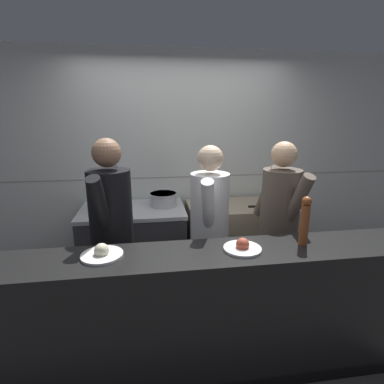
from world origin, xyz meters
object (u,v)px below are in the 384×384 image
object	(u,v)px
sauce_pot	(163,199)
chefs_knife	(263,206)
chef_head_cook	(112,231)
stock_pot	(105,200)
oven_range	(135,246)
plated_dish_appetiser	(242,247)
chef_sous	(209,228)
plated_dish_main	(102,253)
chef_line	(279,223)
pepper_mill	(305,220)

from	to	relation	value
sauce_pot	chefs_knife	distance (m)	1.11
chefs_knife	chef_head_cook	xyz separation A→B (m)	(-1.56, -0.65, 0.06)
stock_pot	sauce_pot	xyz separation A→B (m)	(0.61, 0.07, -0.03)
stock_pot	oven_range	bearing A→B (deg)	2.83
plated_dish_appetiser	chef_sous	size ratio (longest dim) A/B	0.16
oven_range	chef_head_cook	xyz separation A→B (m)	(-0.13, -0.77, 0.50)
sauce_pot	chef_sous	xyz separation A→B (m)	(0.36, -0.78, -0.06)
sauce_pot	plated_dish_appetiser	world-z (taller)	plated_dish_appetiser
chefs_knife	oven_range	bearing A→B (deg)	175.01
stock_pot	plated_dish_main	bearing A→B (deg)	-83.73
sauce_pot	oven_range	bearing A→B (deg)	-170.49
oven_range	sauce_pot	world-z (taller)	sauce_pot
chef_line	sauce_pot	bearing A→B (deg)	126.90
chef_line	stock_pot	bearing A→B (deg)	141.25
pepper_mill	chef_line	xyz separation A→B (m)	(0.08, 0.56, -0.24)
plated_dish_main	sauce_pot	bearing A→B (deg)	70.55
chef_sous	chef_line	bearing A→B (deg)	13.82
chef_sous	chef_line	size ratio (longest dim) A/B	0.99
pepper_mill	chef_sous	world-z (taller)	chef_sous
chef_head_cook	chefs_knife	bearing A→B (deg)	33.75
plated_dish_main	chef_head_cook	size ratio (longest dim) A/B	0.16
plated_dish_main	pepper_mill	bearing A→B (deg)	-0.83
stock_pot	pepper_mill	distance (m)	2.02
sauce_pot	chef_sous	size ratio (longest dim) A/B	0.19
plated_dish_main	chef_sous	xyz separation A→B (m)	(0.84, 0.56, -0.09)
stock_pot	plated_dish_appetiser	world-z (taller)	stock_pot
oven_range	sauce_pot	distance (m)	0.63
oven_range	chef_line	xyz separation A→B (m)	(1.34, -0.74, 0.48)
oven_range	chef_line	size ratio (longest dim) A/B	0.67
pepper_mill	chefs_knife	bearing A→B (deg)	82.02
chef_sous	chef_line	world-z (taller)	chef_line
chef_head_cook	chef_line	size ratio (longest dim) A/B	1.03
stock_pot	chefs_knife	distance (m)	1.71
oven_range	chef_line	distance (m)	1.60
plated_dish_appetiser	oven_range	bearing A→B (deg)	121.27
plated_dish_main	plated_dish_appetiser	bearing A→B (deg)	-2.51
stock_pot	chefs_knife	size ratio (longest dim) A/B	0.66
plated_dish_appetiser	chef_head_cook	xyz separation A→B (m)	(-0.94, 0.56, -0.05)
plated_dish_main	chef_head_cook	distance (m)	0.52
sauce_pot	plated_dish_main	xyz separation A→B (m)	(-0.47, -1.34, 0.03)
oven_range	stock_pot	size ratio (longest dim) A/B	4.26
chef_head_cook	chef_line	bearing A→B (deg)	12.24
chef_sous	oven_range	bearing A→B (deg)	149.59
sauce_pot	chef_head_cook	xyz separation A→B (m)	(-0.47, -0.83, -0.02)
oven_range	chefs_knife	bearing A→B (deg)	-4.99
chefs_knife	plated_dish_appetiser	bearing A→B (deg)	-117.25
stock_pot	plated_dish_appetiser	distance (m)	1.70
sauce_pot	plated_dish_appetiser	distance (m)	1.46
plated_dish_appetiser	chef_sous	xyz separation A→B (m)	(-0.11, 0.60, -0.09)
chefs_knife	plated_dish_appetiser	xyz separation A→B (m)	(-0.62, -1.20, 0.11)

